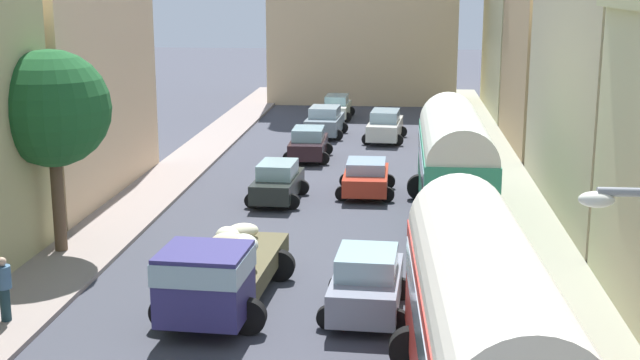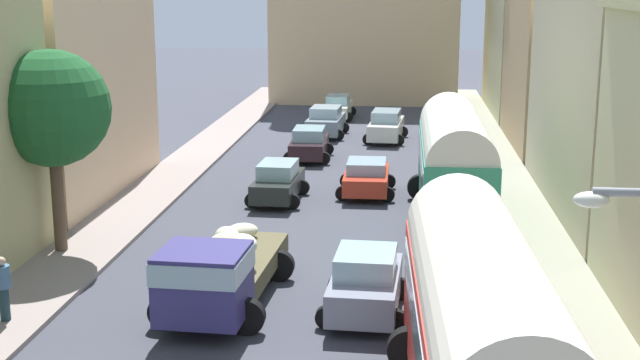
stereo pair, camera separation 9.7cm
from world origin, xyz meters
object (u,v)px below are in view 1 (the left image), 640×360
(parked_bus_0, at_px, (483,327))
(cargo_truck_0, at_px, (220,270))
(pedestrian_0, at_px, (4,287))
(car_3, at_px, (337,107))
(car_5, at_px, (367,283))
(car_0, at_px, (278,182))
(car_6, at_px, (366,177))
(car_2, at_px, (325,122))
(parked_bus_1, at_px, (454,159))
(car_1, at_px, (308,144))
(car_7, at_px, (385,126))

(parked_bus_0, xyz_separation_m, cargo_truck_0, (-6.19, 5.94, -1.14))
(pedestrian_0, bearing_deg, car_3, 80.34)
(car_5, bearing_deg, car_0, 109.08)
(car_3, height_order, pedestrian_0, pedestrian_0)
(cargo_truck_0, xyz_separation_m, car_6, (3.26, 13.21, -0.44))
(car_2, bearing_deg, parked_bus_1, -69.93)
(car_0, bearing_deg, parked_bus_1, -17.48)
(car_0, xyz_separation_m, car_6, (3.42, 1.43, -0.06))
(car_0, bearing_deg, car_1, 87.66)
(car_3, height_order, car_5, car_5)
(parked_bus_1, distance_m, car_6, 5.07)
(car_3, bearing_deg, car_1, -91.92)
(car_6, distance_m, car_7, 12.18)
(car_1, xyz_separation_m, car_7, (3.60, 5.35, 0.05))
(car_1, distance_m, pedestrian_0, 22.08)
(car_0, xyz_separation_m, car_2, (0.56, 14.68, 0.05))
(car_1, bearing_deg, pedestrian_0, -104.12)
(parked_bus_0, height_order, parked_bus_1, parked_bus_0)
(parked_bus_0, relative_size, car_5, 2.56)
(car_6, bearing_deg, car_3, 97.74)
(cargo_truck_0, height_order, car_6, cargo_truck_0)
(car_6, bearing_deg, car_5, -87.55)
(car_1, bearing_deg, car_6, -65.63)
(car_2, relative_size, car_7, 0.91)
(car_1, xyz_separation_m, pedestrian_0, (-5.39, -21.41, 0.25))
(car_6, bearing_deg, car_2, 102.17)
(parked_bus_1, xyz_separation_m, car_7, (-2.76, 15.70, -1.45))
(car_3, height_order, car_6, car_3)
(car_5, distance_m, pedestrian_0, 9.18)
(cargo_truck_0, bearing_deg, parked_bus_1, 55.96)
(parked_bus_1, relative_size, car_2, 2.38)
(car_0, xyz_separation_m, car_5, (3.98, -11.49, 0.06))
(car_0, height_order, car_2, car_2)
(car_1, relative_size, car_3, 0.95)
(car_2, bearing_deg, car_6, -77.83)
(cargo_truck_0, bearing_deg, car_3, 88.95)
(car_1, distance_m, car_7, 6.45)
(cargo_truck_0, relative_size, car_5, 1.78)
(cargo_truck_0, height_order, car_1, cargo_truck_0)
(car_3, bearing_deg, car_5, -84.35)
(parked_bus_0, distance_m, car_1, 26.69)
(car_7, bearing_deg, car_6, -92.44)
(pedestrian_0, bearing_deg, car_6, 59.88)
(parked_bus_1, distance_m, car_3, 23.89)
(parked_bus_1, distance_m, car_7, 16.01)
(car_2, height_order, car_3, car_2)
(car_0, height_order, car_3, car_0)
(parked_bus_1, xyz_separation_m, pedestrian_0, (-11.75, -11.06, -1.25))
(parked_bus_0, bearing_deg, car_3, 98.22)
(car_7, bearing_deg, cargo_truck_0, -98.47)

